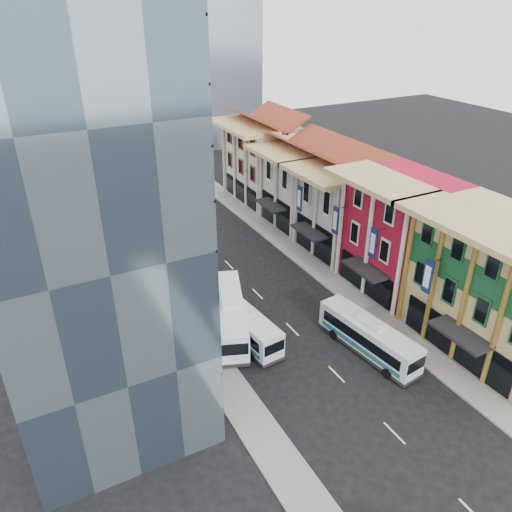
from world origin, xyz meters
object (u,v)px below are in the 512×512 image
office_tower (68,195)px  bus_left_near (242,322)px  shophouse_tan (500,288)px  bus_left_far (230,314)px  bus_right (369,336)px

office_tower → bus_left_near: (12.41, -2.78, -13.41)m
shophouse_tan → office_tower: office_tower is taller
shophouse_tan → bus_left_far: 23.36m
bus_left_far → office_tower: bearing=-166.4°
bus_left_near → shophouse_tan: bearing=-37.4°
bus_left_near → bus_right: 11.16m
shophouse_tan → bus_right: bearing=157.0°
shophouse_tan → bus_left_far: shophouse_tan is taller
bus_left_far → bus_right: 12.53m
shophouse_tan → bus_left_far: bearing=146.8°
bus_right → bus_left_near: bearing=133.8°
office_tower → bus_left_near: office_tower is taller
shophouse_tan → bus_left_near: shophouse_tan is taller
shophouse_tan → bus_right: shophouse_tan is taller
bus_left_near → bus_left_far: bus_left_far is taller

